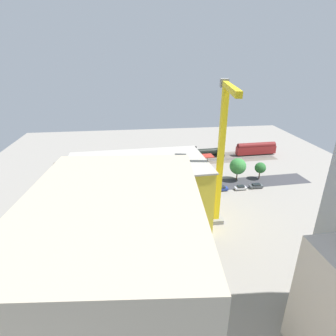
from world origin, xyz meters
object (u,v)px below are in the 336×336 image
object	(u,v)px
locomotive	(208,153)
construction_building	(138,194)
parked_car_3	(201,190)
street_tree_0	(151,172)
parked_car_6	(140,193)
street_tree_2	(77,175)
passenger_coach	(256,148)
parked_car_5	(161,192)
parked_car_1	(241,188)
box_truck_1	(148,189)
street_tree_3	(96,173)
box_truck_0	(119,193)
street_tree_1	(238,166)
street_tree_4	(260,168)
traffic_light	(207,170)
box_truck_2	(121,191)
platform_canopy_near	(160,159)
parked_car_2	(221,189)
parked_car_0	(256,186)
tower_crane	(222,149)
parked_car_4	(181,191)

from	to	relation	value
locomotive	construction_building	size ratio (longest dim) A/B	0.43
parked_car_3	street_tree_0	bearing A→B (deg)	-26.60
parked_car_6	street_tree_2	distance (m)	23.09
passenger_coach	parked_car_5	bearing A→B (deg)	34.85
parked_car_1	box_truck_1	bearing A→B (deg)	-1.87
parked_car_1	street_tree_3	bearing A→B (deg)	-9.80
parked_car_5	box_truck_0	world-z (taller)	box_truck_0
street_tree_1	parked_car_5	bearing A→B (deg)	15.15
street_tree_4	traffic_light	world-z (taller)	traffic_light
box_truck_1	box_truck_2	xyz separation A→B (m)	(8.80, -0.18, -0.08)
street_tree_3	street_tree_4	bearing A→B (deg)	179.49
street_tree_2	platform_canopy_near	bearing A→B (deg)	-153.10
parked_car_2	street_tree_1	size ratio (longest dim) A/B	0.56
street_tree_1	street_tree_4	bearing A→B (deg)	179.17
box_truck_2	street_tree_0	size ratio (longest dim) A/B	1.26
parked_car_6	box_truck_0	distance (m)	6.92
parked_car_3	parked_car_0	bearing A→B (deg)	-178.94
parked_car_6	traffic_light	size ratio (longest dim) A/B	0.65
tower_crane	street_tree_0	bearing A→B (deg)	-60.22
platform_canopy_near	street_tree_3	bearing A→B (deg)	32.36
locomotive	parked_car_4	xyz separation A→B (m)	(18.54, 33.57, -1.13)
locomotive	street_tree_0	size ratio (longest dim) A/B	2.26
box_truck_2	traffic_light	distance (m)	31.93
locomotive	parked_car_3	distance (m)	35.70
parked_car_2	box_truck_2	world-z (taller)	box_truck_2
parked_car_1	street_tree_4	xyz separation A→B (m)	(-10.45, -8.04, 3.71)
parked_car_4	tower_crane	size ratio (longest dim) A/B	0.12
platform_canopy_near	box_truck_2	size ratio (longest dim) A/B	5.33
passenger_coach	box_truck_2	xyz separation A→B (m)	(61.60, 32.67, -1.55)
box_truck_0	parked_car_3	bearing A→B (deg)	-179.21
parked_car_2	parked_car_3	distance (m)	7.04
locomotive	passenger_coach	bearing A→B (deg)	-180.00
street_tree_0	street_tree_1	xyz separation A→B (m)	(-32.13, 0.25, 0.78)
traffic_light	parked_car_1	bearing A→B (deg)	140.75
street_tree_3	traffic_light	size ratio (longest dim) A/B	1.13
box_truck_0	tower_crane	bearing A→B (deg)	144.72
street_tree_0	traffic_light	world-z (taller)	traffic_light
passenger_coach	tower_crane	xyz separation A→B (m)	(35.16, 53.24, 18.88)
parked_car_2	parked_car_0	bearing A→B (deg)	-178.02
street_tree_4	parked_car_2	bearing A→B (deg)	24.58
parked_car_5	street_tree_1	bearing A→B (deg)	-164.85
parked_car_1	parked_car_4	bearing A→B (deg)	-0.91
parked_car_5	street_tree_3	distance (m)	23.72
passenger_coach	construction_building	xyz separation A→B (m)	(55.94, 49.36, 5.72)
parked_car_3	parked_car_6	size ratio (longest dim) A/B	0.88
platform_canopy_near	traffic_light	distance (m)	22.01
parked_car_4	traffic_light	xyz separation A→B (m)	(-10.88, -7.89, 3.91)
box_truck_2	traffic_light	size ratio (longest dim) A/B	1.18
box_truck_0	street_tree_2	xyz separation A→B (m)	(14.34, -8.60, 3.44)
construction_building	street_tree_2	size ratio (longest dim) A/B	4.77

